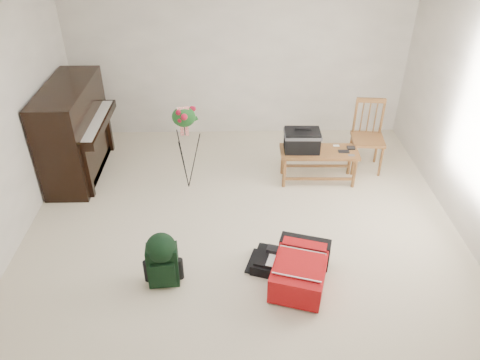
{
  "coord_description": "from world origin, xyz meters",
  "views": [
    {
      "loc": [
        -0.12,
        -3.95,
        3.49
      ],
      "look_at": [
        -0.03,
        0.35,
        0.65
      ],
      "focal_mm": 35.0,
      "sensor_mm": 36.0,
      "label": 1
    }
  ],
  "objects_px": {
    "green_backpack": "(162,258)",
    "flower_stand": "(186,149)",
    "red_suitcase": "(299,266)",
    "black_duffel": "(277,262)",
    "dining_chair": "(367,137)",
    "bench": "(307,144)",
    "piano": "(75,133)"
  },
  "relations": [
    {
      "from": "green_backpack",
      "to": "flower_stand",
      "type": "bearing_deg",
      "value": 81.46
    },
    {
      "from": "red_suitcase",
      "to": "flower_stand",
      "type": "height_order",
      "value": "flower_stand"
    },
    {
      "from": "black_duffel",
      "to": "green_backpack",
      "type": "bearing_deg",
      "value": -152.91
    },
    {
      "from": "dining_chair",
      "to": "green_backpack",
      "type": "relative_size",
      "value": 1.62
    },
    {
      "from": "bench",
      "to": "green_backpack",
      "type": "distance_m",
      "value": 2.51
    },
    {
      "from": "red_suitcase",
      "to": "green_backpack",
      "type": "xyz_separation_m",
      "value": [
        -1.36,
        -0.02,
        0.16
      ]
    },
    {
      "from": "dining_chair",
      "to": "bench",
      "type": "bearing_deg",
      "value": -153.86
    },
    {
      "from": "piano",
      "to": "black_duffel",
      "type": "distance_m",
      "value": 3.24
    },
    {
      "from": "black_duffel",
      "to": "green_backpack",
      "type": "distance_m",
      "value": 1.2
    },
    {
      "from": "piano",
      "to": "green_backpack",
      "type": "height_order",
      "value": "piano"
    },
    {
      "from": "bench",
      "to": "red_suitcase",
      "type": "xyz_separation_m",
      "value": [
        -0.31,
        -1.83,
        -0.38
      ]
    },
    {
      "from": "red_suitcase",
      "to": "black_duffel",
      "type": "xyz_separation_m",
      "value": [
        -0.2,
        0.16,
        -0.09
      ]
    },
    {
      "from": "piano",
      "to": "black_duffel",
      "type": "xyz_separation_m",
      "value": [
        2.54,
        -1.95,
        -0.52
      ]
    },
    {
      "from": "dining_chair",
      "to": "green_backpack",
      "type": "bearing_deg",
      "value": -133.42
    },
    {
      "from": "bench",
      "to": "green_backpack",
      "type": "xyz_separation_m",
      "value": [
        -1.68,
        -1.86,
        -0.22
      ]
    },
    {
      "from": "green_backpack",
      "to": "flower_stand",
      "type": "distance_m",
      "value": 1.75
    },
    {
      "from": "piano",
      "to": "dining_chair",
      "type": "xyz_separation_m",
      "value": [
        3.92,
        0.03,
        -0.12
      ]
    },
    {
      "from": "bench",
      "to": "flower_stand",
      "type": "distance_m",
      "value": 1.56
    },
    {
      "from": "black_duffel",
      "to": "flower_stand",
      "type": "bearing_deg",
      "value": 141.99
    },
    {
      "from": "red_suitcase",
      "to": "black_duffel",
      "type": "distance_m",
      "value": 0.28
    },
    {
      "from": "piano",
      "to": "black_duffel",
      "type": "relative_size",
      "value": 2.54
    },
    {
      "from": "red_suitcase",
      "to": "black_duffel",
      "type": "relative_size",
      "value": 1.48
    },
    {
      "from": "bench",
      "to": "green_backpack",
      "type": "relative_size",
      "value": 1.69
    },
    {
      "from": "bench",
      "to": "black_duffel",
      "type": "relative_size",
      "value": 1.73
    },
    {
      "from": "bench",
      "to": "black_duffel",
      "type": "bearing_deg",
      "value": -105.61
    },
    {
      "from": "red_suitcase",
      "to": "green_backpack",
      "type": "bearing_deg",
      "value": -162.11
    },
    {
      "from": "dining_chair",
      "to": "red_suitcase",
      "type": "xyz_separation_m",
      "value": [
        -1.18,
        -2.15,
        -0.31
      ]
    },
    {
      "from": "green_backpack",
      "to": "flower_stand",
      "type": "height_order",
      "value": "flower_stand"
    },
    {
      "from": "bench",
      "to": "red_suitcase",
      "type": "height_order",
      "value": "bench"
    },
    {
      "from": "bench",
      "to": "flower_stand",
      "type": "xyz_separation_m",
      "value": [
        -1.55,
        -0.13,
        0.02
      ]
    },
    {
      "from": "piano",
      "to": "bench",
      "type": "bearing_deg",
      "value": -5.28
    },
    {
      "from": "dining_chair",
      "to": "red_suitcase",
      "type": "bearing_deg",
      "value": -112.69
    }
  ]
}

